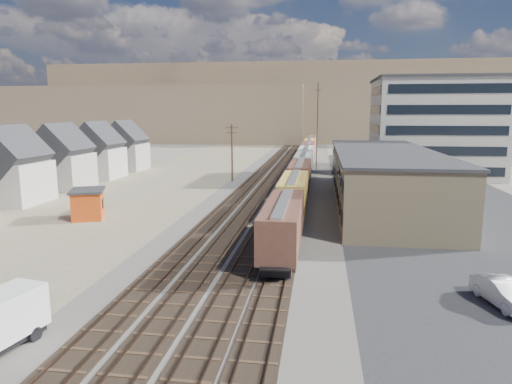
# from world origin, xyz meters

# --- Properties ---
(ground) EXTENTS (300.00, 300.00, 0.00)m
(ground) POSITION_xyz_m (0.00, 0.00, 0.00)
(ground) COLOR #6B6356
(ground) RESTS_ON ground
(ballast_bed) EXTENTS (18.00, 200.00, 0.06)m
(ballast_bed) POSITION_xyz_m (0.00, 50.00, 0.03)
(ballast_bed) COLOR #4C4742
(ballast_bed) RESTS_ON ground
(dirt_yard) EXTENTS (24.00, 180.00, 0.03)m
(dirt_yard) POSITION_xyz_m (-20.00, 40.00, 0.01)
(dirt_yard) COLOR #6B644A
(dirt_yard) RESTS_ON ground
(asphalt_lot) EXTENTS (26.00, 120.00, 0.04)m
(asphalt_lot) POSITION_xyz_m (22.00, 35.00, 0.02)
(asphalt_lot) COLOR #232326
(asphalt_lot) RESTS_ON ground
(rail_tracks) EXTENTS (11.40, 200.00, 0.24)m
(rail_tracks) POSITION_xyz_m (-0.55, 50.00, 0.11)
(rail_tracks) COLOR black
(rail_tracks) RESTS_ON ground
(freight_train) EXTENTS (3.00, 119.74, 4.46)m
(freight_train) POSITION_xyz_m (3.80, 54.47, 2.79)
(freight_train) COLOR black
(freight_train) RESTS_ON ground
(warehouse) EXTENTS (12.40, 40.40, 7.25)m
(warehouse) POSITION_xyz_m (14.98, 25.00, 3.65)
(warehouse) COLOR tan
(warehouse) RESTS_ON ground
(office_tower) EXTENTS (22.60, 18.60, 18.45)m
(office_tower) POSITION_xyz_m (27.95, 54.95, 9.26)
(office_tower) COLOR #9E998E
(office_tower) RESTS_ON ground
(utility_pole_north) EXTENTS (2.20, 0.32, 10.00)m
(utility_pole_north) POSITION_xyz_m (-8.50, 42.00, 5.30)
(utility_pole_north) COLOR #382619
(utility_pole_north) RESTS_ON ground
(radio_mast) EXTENTS (1.20, 0.16, 18.00)m
(radio_mast) POSITION_xyz_m (6.00, 60.00, 9.12)
(radio_mast) COLOR black
(radio_mast) RESTS_ON ground
(townhouse_row) EXTENTS (8.15, 68.16, 10.47)m
(townhouse_row) POSITION_xyz_m (-34.00, 25.00, 4.34)
(townhouse_row) COLOR #B7B2A8
(townhouse_row) RESTS_ON ground
(hills_north) EXTENTS (265.00, 80.00, 32.00)m
(hills_north) POSITION_xyz_m (0.17, 167.92, 14.10)
(hills_north) COLOR brown
(hills_north) RESTS_ON ground
(maintenance_shed) EXTENTS (5.04, 5.65, 3.42)m
(maintenance_shed) POSITION_xyz_m (-19.52, 11.95, 1.75)
(maintenance_shed) COLOR #D44814
(maintenance_shed) RESTS_ON ground
(parked_car_red) EXTENTS (1.98, 4.33, 1.44)m
(parked_car_red) POSITION_xyz_m (14.78, 7.60, 0.72)
(parked_car_red) COLOR #9D270E
(parked_car_red) RESTS_ON ground
(parked_car_white) EXTENTS (2.93, 5.32, 1.66)m
(parked_car_white) POSITION_xyz_m (18.48, -6.97, 0.83)
(parked_car_white) COLOR silver
(parked_car_white) RESTS_ON ground
(parked_car_blue) EXTENTS (5.98, 5.89, 1.60)m
(parked_car_blue) POSITION_xyz_m (26.18, 43.81, 0.80)
(parked_car_blue) COLOR navy
(parked_car_blue) RESTS_ON ground
(parked_car_far) EXTENTS (3.27, 4.86, 1.54)m
(parked_car_far) POSITION_xyz_m (29.39, 52.28, 0.77)
(parked_car_far) COLOR silver
(parked_car_far) RESTS_ON ground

